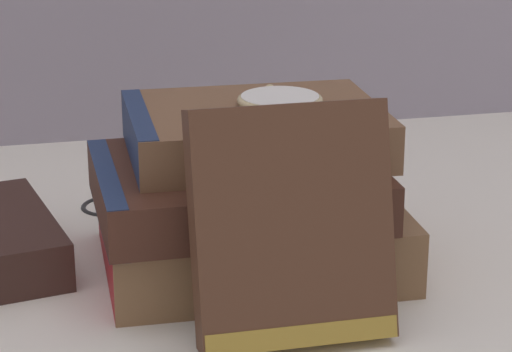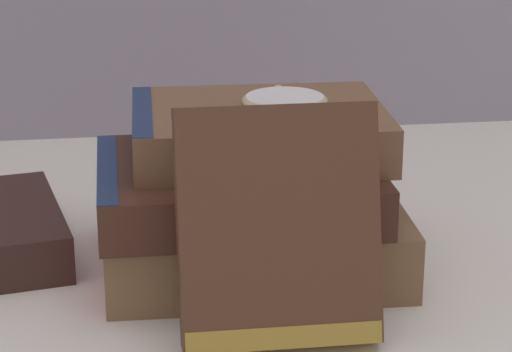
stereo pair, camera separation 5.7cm
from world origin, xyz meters
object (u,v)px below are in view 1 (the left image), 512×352
(book_flat_bottom, at_px, (243,235))
(reading_glasses, at_px, (139,198))
(book_flat_middle, at_px, (227,187))
(pocket_watch, at_px, (280,100))
(book_leaning_front, at_px, (292,234))
(book_flat_top, at_px, (247,131))

(book_flat_bottom, relative_size, reading_glasses, 1.92)
(book_flat_middle, distance_m, pocket_watch, 0.06)
(book_flat_bottom, height_order, book_leaning_front, book_leaning_front)
(book_leaning_front, xyz_separation_m, pocket_watch, (0.02, 0.11, 0.04))
(book_flat_middle, height_order, book_leaning_front, book_leaning_front)
(book_flat_top, distance_m, pocket_watch, 0.03)
(book_leaning_front, bearing_deg, reading_glasses, 103.49)
(book_flat_top, distance_m, book_leaning_front, 0.11)
(book_flat_top, bearing_deg, book_leaning_front, -87.79)
(book_flat_bottom, height_order, pocket_watch, pocket_watch)
(book_flat_bottom, height_order, reading_glasses, book_flat_bottom)
(pocket_watch, bearing_deg, book_flat_middle, -154.54)
(pocket_watch, distance_m, reading_glasses, 0.18)
(book_flat_middle, bearing_deg, reading_glasses, 105.24)
(book_flat_bottom, relative_size, book_flat_middle, 1.11)
(book_flat_bottom, xyz_separation_m, book_flat_top, (0.00, 0.01, 0.07))
(book_flat_bottom, xyz_separation_m, book_leaning_front, (0.01, -0.10, 0.04))
(book_flat_middle, height_order, pocket_watch, pocket_watch)
(book_flat_bottom, bearing_deg, book_leaning_front, -85.44)
(book_flat_top, xyz_separation_m, pocket_watch, (0.02, 0.00, 0.02))
(book_leaning_front, bearing_deg, book_flat_middle, 100.37)
(book_flat_middle, bearing_deg, book_flat_top, 43.42)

